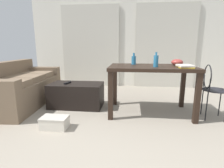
{
  "coord_description": "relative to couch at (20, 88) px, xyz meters",
  "views": [
    {
      "loc": [
        0.12,
        -1.45,
        1.06
      ],
      "look_at": [
        -0.21,
        1.51,
        0.43
      ],
      "focal_mm": 27.43,
      "sensor_mm": 36.0,
      "label": 1
    }
  ],
  "objects": [
    {
      "name": "bottle_near",
      "position": [
        2.45,
        -0.35,
        0.55
      ],
      "size": [
        0.07,
        0.07,
        0.22
      ],
      "color": "teal",
      "rests_on": "craft_table"
    },
    {
      "name": "wire_chair",
      "position": [
        3.28,
        -0.32,
        0.19
      ],
      "size": [
        0.36,
        0.38,
        0.82
      ],
      "color": "black",
      "rests_on": "ground"
    },
    {
      "name": "bottle_far",
      "position": [
        2.13,
        0.02,
        0.54
      ],
      "size": [
        0.08,
        0.08,
        0.2
      ],
      "color": "teal",
      "rests_on": "craft_table"
    },
    {
      "name": "tv_remote_primary",
      "position": [
        0.95,
        -0.04,
        0.12
      ],
      "size": [
        0.08,
        0.19,
        0.03
      ],
      "primitive_type": "cube",
      "rotation": [
        0.0,
        0.0,
        -0.18
      ],
      "color": "black",
      "rests_on": "coffee_table"
    },
    {
      "name": "book_stack",
      "position": [
        2.86,
        -0.39,
        0.48
      ],
      "size": [
        0.22,
        0.3,
        0.04
      ],
      "color": "gold",
      "rests_on": "craft_table"
    },
    {
      "name": "couch",
      "position": [
        0.0,
        0.0,
        0.0
      ],
      "size": [
        0.99,
        1.91,
        0.8
      ],
      "color": "brown",
      "rests_on": "ground"
    },
    {
      "name": "ground_plane",
      "position": [
        1.97,
        -0.21,
        -0.32
      ],
      "size": [
        8.14,
        8.14,
        0.0
      ],
      "primitive_type": "plane",
      "color": "gray"
    },
    {
      "name": "bowl",
      "position": [
        2.83,
        -0.08,
        0.51
      ],
      "size": [
        0.18,
        0.18,
        0.1
      ],
      "primitive_type": "ellipsoid",
      "color": "#9E3833",
      "rests_on": "craft_table"
    },
    {
      "name": "coffee_table",
      "position": [
        1.1,
        -0.02,
        -0.11
      ],
      "size": [
        0.94,
        0.53,
        0.43
      ],
      "color": "black",
      "rests_on": "ground"
    },
    {
      "name": "curtains",
      "position": [
        1.97,
        1.8,
        0.77
      ],
      "size": [
        3.6,
        0.03,
        2.18
      ],
      "color": "beige",
      "rests_on": "ground"
    },
    {
      "name": "shoebox",
      "position": [
        1.08,
        -0.92,
        -0.24
      ],
      "size": [
        0.35,
        0.22,
        0.16
      ],
      "color": "beige",
      "rests_on": "ground"
    },
    {
      "name": "craft_table",
      "position": [
        2.41,
        -0.19,
        0.35
      ],
      "size": [
        1.32,
        0.81,
        0.78
      ],
      "color": "black",
      "rests_on": "ground"
    },
    {
      "name": "wall_back",
      "position": [
        1.97,
        1.88,
        0.99
      ],
      "size": [
        5.27,
        0.1,
        2.63
      ],
      "primitive_type": "cube",
      "color": "silver",
      "rests_on": "ground"
    }
  ]
}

